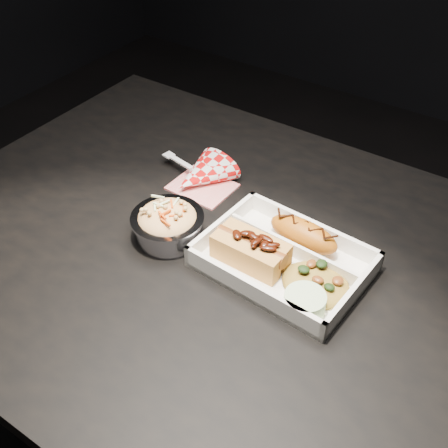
{
  "coord_description": "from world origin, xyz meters",
  "views": [
    {
      "loc": [
        0.32,
        -0.55,
        1.38
      ],
      "look_at": [
        -0.05,
        -0.0,
        0.81
      ],
      "focal_mm": 45.0,
      "sensor_mm": 36.0,
      "label": 1
    }
  ],
  "objects_px": {
    "hotdog": "(251,249)",
    "foil_coleslaw_cup": "(168,222)",
    "dining_table": "(252,301)",
    "food_tray": "(284,262)",
    "fried_pastry": "(303,234)",
    "napkin_fork": "(201,176)"
  },
  "relations": [
    {
      "from": "food_tray",
      "to": "hotdog",
      "type": "xyz_separation_m",
      "value": [
        -0.05,
        -0.02,
        0.02
      ]
    },
    {
      "from": "hotdog",
      "to": "napkin_fork",
      "type": "relative_size",
      "value": 0.73
    },
    {
      "from": "food_tray",
      "to": "foil_coleslaw_cup",
      "type": "distance_m",
      "value": 0.2
    },
    {
      "from": "dining_table",
      "to": "food_tray",
      "type": "height_order",
      "value": "food_tray"
    },
    {
      "from": "foil_coleslaw_cup",
      "to": "napkin_fork",
      "type": "relative_size",
      "value": 0.73
    },
    {
      "from": "food_tray",
      "to": "hotdog",
      "type": "relative_size",
      "value": 2.16
    },
    {
      "from": "fried_pastry",
      "to": "foil_coleslaw_cup",
      "type": "xyz_separation_m",
      "value": [
        -0.2,
        -0.1,
        0.0
      ]
    },
    {
      "from": "napkin_fork",
      "to": "foil_coleslaw_cup",
      "type": "bearing_deg",
      "value": -63.46
    },
    {
      "from": "foil_coleslaw_cup",
      "to": "napkin_fork",
      "type": "bearing_deg",
      "value": 106.18
    },
    {
      "from": "foil_coleslaw_cup",
      "to": "fried_pastry",
      "type": "bearing_deg",
      "value": 27.43
    },
    {
      "from": "fried_pastry",
      "to": "hotdog",
      "type": "bearing_deg",
      "value": -122.4
    },
    {
      "from": "dining_table",
      "to": "foil_coleslaw_cup",
      "type": "xyz_separation_m",
      "value": [
        -0.15,
        -0.03,
        0.12
      ]
    },
    {
      "from": "dining_table",
      "to": "foil_coleslaw_cup",
      "type": "distance_m",
      "value": 0.2
    },
    {
      "from": "dining_table",
      "to": "hotdog",
      "type": "xyz_separation_m",
      "value": [
        -0.0,
        -0.0,
        0.12
      ]
    },
    {
      "from": "hotdog",
      "to": "foil_coleslaw_cup",
      "type": "relative_size",
      "value": 1.01
    },
    {
      "from": "food_tray",
      "to": "hotdog",
      "type": "height_order",
      "value": "hotdog"
    },
    {
      "from": "dining_table",
      "to": "hotdog",
      "type": "distance_m",
      "value": 0.12
    },
    {
      "from": "foil_coleslaw_cup",
      "to": "hotdog",
      "type": "bearing_deg",
      "value": 8.81
    },
    {
      "from": "food_tray",
      "to": "foil_coleslaw_cup",
      "type": "bearing_deg",
      "value": -162.77
    },
    {
      "from": "dining_table",
      "to": "fried_pastry",
      "type": "height_order",
      "value": "fried_pastry"
    },
    {
      "from": "food_tray",
      "to": "hotdog",
      "type": "distance_m",
      "value": 0.06
    },
    {
      "from": "dining_table",
      "to": "food_tray",
      "type": "distance_m",
      "value": 0.11
    }
  ]
}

